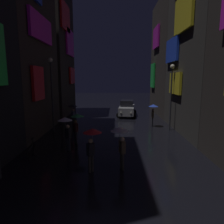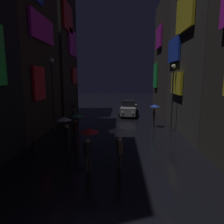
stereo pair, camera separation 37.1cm
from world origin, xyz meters
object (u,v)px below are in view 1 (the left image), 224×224
at_px(pedestrian_far_right_clear, 66,125).
at_px(car_distant, 127,108).
at_px(bicycle_parked_at_storefront, 31,150).
at_px(pedestrian_midstreet_centre_green, 77,120).
at_px(pedestrian_near_crossing_clear, 121,136).
at_px(pedestrian_midstreet_left_black, 73,109).
at_px(streetlamp_right_far, 171,90).
at_px(streetlamp_left_far, 52,87).
at_px(pedestrian_foreground_left_red, 92,138).
at_px(pedestrian_foreground_right_blue, 153,109).

xyz_separation_m(pedestrian_far_right_clear, car_distant, (4.45, 11.75, -0.74)).
xyz_separation_m(bicycle_parked_at_storefront, car_distant, (6.26, 12.77, 0.54)).
relative_size(pedestrian_midstreet_centre_green, pedestrian_near_crossing_clear, 1.00).
bearing_deg(pedestrian_midstreet_left_black, bicycle_parked_at_storefront, -97.22).
xyz_separation_m(car_distant, streetlamp_right_far, (3.35, -6.55, 2.59)).
distance_m(streetlamp_right_far, streetlamp_left_far, 10.02).
xyz_separation_m(pedestrian_midstreet_centre_green, streetlamp_left_far, (-2.61, 3.20, 2.10)).
height_order(bicycle_parked_at_storefront, car_distant, car_distant).
height_order(pedestrian_midstreet_centre_green, pedestrian_foreground_left_red, same).
height_order(pedestrian_foreground_right_blue, car_distant, pedestrian_foreground_right_blue).
bearing_deg(pedestrian_near_crossing_clear, streetlamp_right_far, 59.56).
distance_m(pedestrian_midstreet_left_black, car_distant, 7.70).
bearing_deg(bicycle_parked_at_storefront, pedestrian_foreground_right_blue, 41.57).
bearing_deg(bicycle_parked_at_storefront, car_distant, 63.90).
relative_size(pedestrian_foreground_right_blue, streetlamp_left_far, 0.35).
relative_size(pedestrian_foreground_left_red, streetlamp_right_far, 0.38).
height_order(pedestrian_foreground_left_red, streetlamp_left_far, streetlamp_left_far).
distance_m(pedestrian_foreground_left_red, pedestrian_near_crossing_clear, 1.40).
relative_size(bicycle_parked_at_storefront, streetlamp_left_far, 0.29).
distance_m(pedestrian_far_right_clear, streetlamp_left_far, 5.48).
height_order(pedestrian_foreground_right_blue, bicycle_parked_at_storefront, pedestrian_foreground_right_blue).
bearing_deg(pedestrian_far_right_clear, pedestrian_foreground_right_blue, 44.27).
bearing_deg(streetlamp_left_far, pedestrian_foreground_right_blue, 11.81).
xyz_separation_m(pedestrian_near_crossing_clear, streetlamp_left_far, (-5.49, 7.04, 2.10)).
relative_size(pedestrian_midstreet_centre_green, pedestrian_midstreet_left_black, 1.00).
height_order(pedestrian_foreground_right_blue, pedestrian_foreground_left_red, same).
bearing_deg(streetlamp_left_far, car_distant, 47.21).
height_order(pedestrian_midstreet_centre_green, pedestrian_near_crossing_clear, same).
bearing_deg(car_distant, pedestrian_foreground_right_blue, -68.55).
relative_size(pedestrian_near_crossing_clear, car_distant, 0.49).
bearing_deg(pedestrian_foreground_right_blue, car_distant, 111.45).
xyz_separation_m(pedestrian_near_crossing_clear, streetlamp_right_far, (4.51, 7.68, 1.84)).
relative_size(pedestrian_near_crossing_clear, pedestrian_far_right_clear, 1.00).
height_order(pedestrian_foreground_right_blue, pedestrian_near_crossing_clear, same).
xyz_separation_m(pedestrian_far_right_clear, streetlamp_left_far, (-2.21, 4.56, 2.10)).
xyz_separation_m(pedestrian_foreground_right_blue, bicycle_parked_at_storefront, (-8.36, -7.42, -1.28)).
distance_m(pedestrian_foreground_right_blue, streetlamp_left_far, 9.19).
distance_m(pedestrian_midstreet_centre_green, pedestrian_foreground_left_red, 4.40).
bearing_deg(pedestrian_foreground_left_red, pedestrian_near_crossing_clear, 12.16).
distance_m(pedestrian_foreground_left_red, car_distant, 14.76).
bearing_deg(pedestrian_foreground_left_red, bicycle_parked_at_storefront, 154.77).
relative_size(car_distant, streetlamp_left_far, 0.70).
bearing_deg(pedestrian_far_right_clear, streetlamp_right_far, 33.69).
bearing_deg(pedestrian_foreground_right_blue, pedestrian_midstreet_left_black, -178.91).
relative_size(pedestrian_near_crossing_clear, streetlamp_left_far, 0.35).
bearing_deg(pedestrian_midstreet_left_black, pedestrian_near_crossing_clear, -64.47).
relative_size(pedestrian_foreground_right_blue, streetlamp_right_far, 0.38).
xyz_separation_m(streetlamp_right_far, streetlamp_left_far, (-10.00, -0.64, 0.26)).
bearing_deg(pedestrian_midstreet_centre_green, pedestrian_foreground_left_red, -70.03).
relative_size(pedestrian_midstreet_centre_green, streetlamp_right_far, 0.38).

